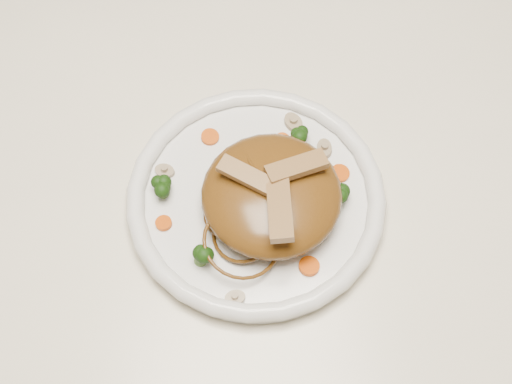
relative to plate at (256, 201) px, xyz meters
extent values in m
plane|color=brown|center=(-0.01, 0.00, -0.76)|extent=(4.00, 4.00, 0.00)
cube|color=beige|center=(-0.01, 0.00, -0.03)|extent=(1.20, 0.80, 0.04)
cylinder|color=brown|center=(0.53, 0.34, -0.40)|extent=(0.06, 0.06, 0.71)
cylinder|color=white|center=(0.00, 0.00, 0.00)|extent=(0.32, 0.32, 0.02)
ellipsoid|color=#5F3912|center=(0.01, -0.01, 0.04)|extent=(0.17, 0.17, 0.05)
cube|color=#A47A4D|center=(0.04, 0.00, 0.07)|extent=(0.07, 0.03, 0.01)
cube|color=#A47A4D|center=(-0.01, 0.00, 0.07)|extent=(0.06, 0.05, 0.01)
cube|color=#A47A4D|center=(0.01, -0.05, 0.07)|extent=(0.03, 0.07, 0.01)
cylinder|color=#DD4D08|center=(0.04, 0.06, 0.01)|extent=(0.02, 0.02, 0.00)
cylinder|color=#DD4D08|center=(-0.10, -0.01, 0.01)|extent=(0.02, 0.02, 0.00)
cylinder|color=#DD4D08|center=(0.10, 0.01, 0.01)|extent=(0.03, 0.03, 0.00)
cylinder|color=#DD4D08|center=(-0.04, 0.09, 0.01)|extent=(0.03, 0.03, 0.00)
cylinder|color=#DD4D08|center=(0.04, -0.09, 0.01)|extent=(0.02, 0.02, 0.00)
cylinder|color=tan|center=(-0.04, -0.11, 0.01)|extent=(0.02, 0.02, 0.01)
cylinder|color=tan|center=(0.09, 0.04, 0.01)|extent=(0.03, 0.03, 0.01)
cylinder|color=tan|center=(-0.09, 0.05, 0.01)|extent=(0.03, 0.03, 0.01)
cylinder|color=tan|center=(0.06, 0.09, 0.01)|extent=(0.03, 0.03, 0.01)
camera|label=1|loc=(-0.07, -0.33, 0.67)|focal=48.17mm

